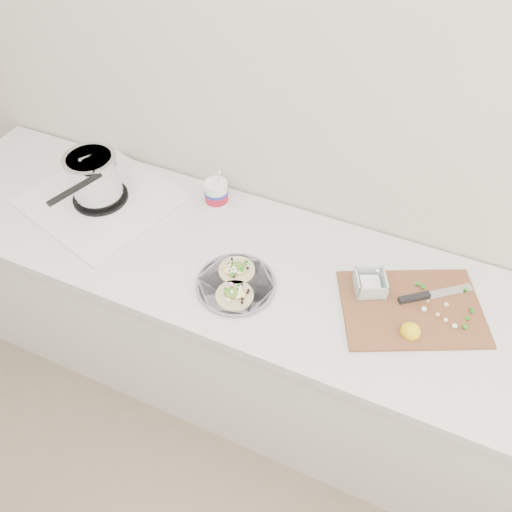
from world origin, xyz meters
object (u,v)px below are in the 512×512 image
at_px(taco_plate, 236,282).
at_px(cutboard, 409,303).
at_px(stove, 97,185).
at_px(tub, 217,192).

distance_m(taco_plate, cutboard, 0.57).
distance_m(stove, tub, 0.46).
xyz_separation_m(stove, tub, (0.42, 0.16, -0.02)).
relative_size(tub, cutboard, 0.39).
bearing_deg(cutboard, stove, 154.02).
height_order(stove, taco_plate, stove).
xyz_separation_m(taco_plate, tub, (-0.24, 0.33, 0.05)).
bearing_deg(stove, tub, 36.94).
bearing_deg(stove, cutboard, 14.79).
bearing_deg(stove, taco_plate, 1.49).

